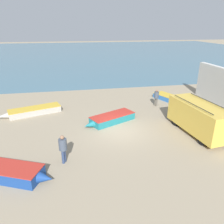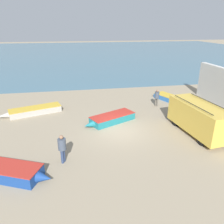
{
  "view_description": "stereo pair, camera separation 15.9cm",
  "coord_description": "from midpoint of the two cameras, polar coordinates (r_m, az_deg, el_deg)",
  "views": [
    {
      "loc": [
        -3.38,
        -14.6,
        7.58
      ],
      "look_at": [
        -0.33,
        1.56,
        1.0
      ],
      "focal_mm": 35.0,
      "sensor_mm": 36.0,
      "label": 1
    },
    {
      "loc": [
        -3.23,
        -14.63,
        7.58
      ],
      "look_at": [
        -0.33,
        1.56,
        1.0
      ],
      "focal_mm": 35.0,
      "sensor_mm": 36.0,
      "label": 2
    }
  ],
  "objects": [
    {
      "name": "ground_plane",
      "position": [
        16.79,
        2.34,
        -5.05
      ],
      "size": [
        200.0,
        200.0,
        0.0
      ],
      "primitive_type": "plane",
      "color": "gray"
    },
    {
      "name": "fishing_rowboat_1",
      "position": [
        21.17,
        -19.63,
        0.32
      ],
      "size": [
        5.52,
        2.73,
        0.57
      ],
      "rotation": [
        0.0,
        0.0,
        3.46
      ],
      "color": "#ADA89E",
      "rests_on": "ground_plane"
    },
    {
      "name": "fishing_rowboat_2",
      "position": [
        24.37,
        14.85,
        3.58
      ],
      "size": [
        2.48,
        3.86,
        0.52
      ],
      "rotation": [
        0.0,
        0.0,
        5.12
      ],
      "color": "#2D66AD",
      "rests_on": "ground_plane"
    },
    {
      "name": "fishing_rowboat_3",
      "position": [
        18.23,
        -0.01,
        -1.72
      ],
      "size": [
        4.57,
        2.96,
        0.61
      ],
      "rotation": [
        0.0,
        0.0,
        3.59
      ],
      "color": "#1E757F",
      "rests_on": "ground_plane"
    },
    {
      "name": "fishing_rowboat_0",
      "position": [
        13.07,
        -24.38,
        -14.09
      ],
      "size": [
        4.22,
        2.63,
        0.67
      ],
      "rotation": [
        0.0,
        0.0,
        5.87
      ],
      "color": "navy",
      "rests_on": "ground_plane"
    },
    {
      "name": "sea_water",
      "position": [
        67.12,
        -7.5,
        15.15
      ],
      "size": [
        120.0,
        80.0,
        0.01
      ],
      "primitive_type": "cube",
      "color": "#477084",
      "rests_on": "ground_plane"
    },
    {
      "name": "parked_van",
      "position": [
        17.29,
        21.89,
        -1.33
      ],
      "size": [
        2.54,
        5.56,
        2.41
      ],
      "rotation": [
        0.0,
        0.0,
        1.69
      ],
      "color": "gold",
      "rests_on": "ground_plane"
    },
    {
      "name": "fisherman_1",
      "position": [
        22.04,
        11.84,
        4.01
      ],
      "size": [
        0.45,
        0.45,
        1.7
      ],
      "rotation": [
        0.0,
        0.0,
        3.79
      ],
      "color": "#5B564C",
      "rests_on": "ground_plane"
    },
    {
      "name": "fisherman_0",
      "position": [
        13.03,
        -12.55,
        -8.76
      ],
      "size": [
        0.47,
        0.47,
        1.79
      ],
      "rotation": [
        0.0,
        0.0,
        5.78
      ],
      "color": "navy",
      "rests_on": "ground_plane"
    }
  ]
}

